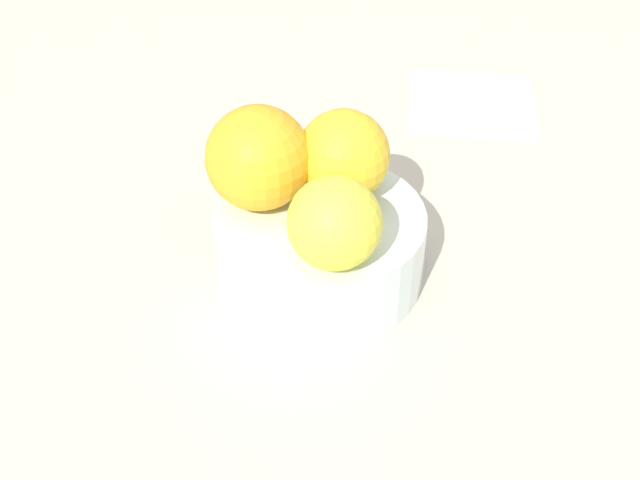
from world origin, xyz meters
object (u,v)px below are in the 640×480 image
object	(u,v)px
fruit_bowl	(320,247)
orange_in_bowl_0	(343,156)
folded_napkin	(472,102)
orange_in_bowl_2	(258,158)
orange_in_bowl_1	(336,223)

from	to	relation	value
fruit_bowl	orange_in_bowl_0	bearing A→B (deg)	-133.61
fruit_bowl	orange_in_bowl_0	xyz separation A→B (cm)	(-2.07, -2.17, 6.18)
fruit_bowl	orange_in_bowl_0	world-z (taller)	orange_in_bowl_0
fruit_bowl	folded_napkin	xyz separation A→B (cm)	(-18.91, -21.06, -2.52)
orange_in_bowl_2	folded_napkin	distance (cm)	30.76
orange_in_bowl_2	folded_napkin	bearing A→B (deg)	-140.64
fruit_bowl	orange_in_bowl_1	size ratio (longest dim) A/B	2.44
orange_in_bowl_2	orange_in_bowl_0	bearing A→B (deg)	177.52
orange_in_bowl_0	fruit_bowl	bearing A→B (deg)	46.39
orange_in_bowl_0	orange_in_bowl_2	world-z (taller)	orange_in_bowl_2
fruit_bowl	orange_in_bowl_0	distance (cm)	6.87
fruit_bowl	orange_in_bowl_1	xyz separation A→B (cm)	(-0.10, 4.76, 5.98)
orange_in_bowl_0	orange_in_bowl_2	bearing A→B (deg)	-2.48
orange_in_bowl_2	orange_in_bowl_1	bearing A→B (deg)	118.56
orange_in_bowl_2	folded_napkin	world-z (taller)	orange_in_bowl_2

